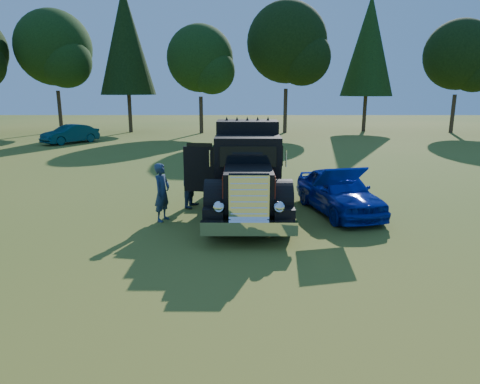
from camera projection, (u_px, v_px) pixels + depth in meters
name	position (u px, v px, depth m)	size (l,w,h in m)	color
ground	(247.00, 235.00, 12.10)	(120.00, 120.00, 0.00)	#37581A
treeline	(184.00, 46.00, 37.12)	(72.10, 24.04, 13.84)	#2D2116
diamond_t_truck	(247.00, 175.00, 14.04)	(3.37, 7.16, 3.00)	black
hotrod_coupe	(339.00, 191.00, 14.19)	(2.62, 4.52, 1.89)	#080EAD
spectator_near	(162.00, 192.00, 13.27)	(0.66, 0.44, 1.82)	#1C2841
spectator_far	(194.00, 180.00, 14.88)	(0.92, 0.72, 1.89)	#20254B
distant_teal_car	(70.00, 134.00, 32.88)	(1.50, 4.30, 1.42)	#093139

